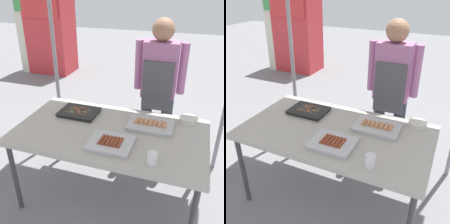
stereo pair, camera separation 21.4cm
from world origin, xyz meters
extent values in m
plane|color=slate|center=(0.00, 0.00, 0.00)|extent=(18.00, 18.00, 0.00)
cube|color=#B7B2A8|center=(0.00, 0.00, 0.73)|extent=(1.60, 0.90, 0.04)
cylinder|color=#3F3F44|center=(-0.74, -0.39, 0.35)|extent=(0.04, 0.04, 0.71)
cylinder|color=#3F3F44|center=(0.74, -0.39, 0.35)|extent=(0.04, 0.04, 0.71)
cylinder|color=#3F3F44|center=(-0.74, 0.39, 0.35)|extent=(0.04, 0.04, 0.71)
cylinder|color=#3F3F44|center=(0.74, 0.39, 0.35)|extent=(0.04, 0.04, 0.71)
cylinder|color=gray|center=(-0.95, 0.80, 1.10)|extent=(0.04, 0.04, 2.20)
cube|color=silver|center=(0.07, -0.20, 0.76)|extent=(0.33, 0.26, 0.02)
cube|color=silver|center=(0.07, -0.20, 0.78)|extent=(0.34, 0.27, 0.01)
cylinder|color=brown|center=(0.00, -0.20, 0.78)|extent=(0.03, 0.13, 0.03)
cylinder|color=brown|center=(0.03, -0.20, 0.78)|extent=(0.03, 0.13, 0.03)
cylinder|color=brown|center=(0.06, -0.20, 0.78)|extent=(0.03, 0.13, 0.03)
cylinder|color=brown|center=(0.09, -0.20, 0.78)|extent=(0.03, 0.13, 0.03)
cylinder|color=brown|center=(0.12, -0.20, 0.78)|extent=(0.03, 0.13, 0.03)
cylinder|color=brown|center=(0.15, -0.20, 0.78)|extent=(0.03, 0.13, 0.03)
cube|color=black|center=(-0.38, 0.19, 0.76)|extent=(0.34, 0.26, 0.02)
cube|color=black|center=(-0.38, 0.19, 0.78)|extent=(0.36, 0.27, 0.01)
cylinder|color=tan|center=(-0.38, 0.14, 0.78)|extent=(0.22, 0.01, 0.01)
cube|color=#B7663D|center=(-0.43, 0.14, 0.78)|extent=(0.02, 0.02, 0.02)
cube|color=#B7663D|center=(-0.35, 0.14, 0.78)|extent=(0.02, 0.02, 0.02)
cylinder|color=tan|center=(-0.38, 0.17, 0.78)|extent=(0.22, 0.01, 0.01)
cube|color=#B7663D|center=(-0.31, 0.17, 0.78)|extent=(0.02, 0.02, 0.02)
cube|color=#B7663D|center=(-0.37, 0.17, 0.78)|extent=(0.02, 0.02, 0.02)
cylinder|color=tan|center=(-0.38, 0.21, 0.78)|extent=(0.22, 0.01, 0.01)
cube|color=#B7663D|center=(-0.40, 0.21, 0.78)|extent=(0.02, 0.02, 0.02)
cube|color=#B7663D|center=(-0.42, 0.21, 0.78)|extent=(0.02, 0.02, 0.02)
cylinder|color=tan|center=(-0.38, 0.25, 0.78)|extent=(0.22, 0.01, 0.01)
cube|color=#B7663D|center=(-0.35, 0.25, 0.78)|extent=(0.02, 0.02, 0.02)
cube|color=#B7663D|center=(-0.34, 0.25, 0.78)|extent=(0.02, 0.02, 0.02)
cube|color=#B7663D|center=(-0.44, 0.25, 0.78)|extent=(0.02, 0.02, 0.02)
cube|color=#B7663D|center=(-0.37, 0.25, 0.78)|extent=(0.02, 0.02, 0.02)
cube|color=silver|center=(0.31, 0.17, 0.76)|extent=(0.37, 0.25, 0.02)
cube|color=silver|center=(0.31, 0.17, 0.78)|extent=(0.38, 0.26, 0.01)
cylinder|color=tan|center=(0.19, 0.17, 0.79)|extent=(0.04, 0.09, 0.04)
cylinder|color=tan|center=(0.23, 0.17, 0.79)|extent=(0.04, 0.09, 0.04)
cylinder|color=tan|center=(0.27, 0.17, 0.79)|extent=(0.04, 0.09, 0.04)
cylinder|color=tan|center=(0.31, 0.17, 0.79)|extent=(0.04, 0.09, 0.04)
cylinder|color=tan|center=(0.35, 0.17, 0.79)|extent=(0.04, 0.09, 0.04)
cylinder|color=tan|center=(0.39, 0.17, 0.79)|extent=(0.04, 0.09, 0.04)
cylinder|color=tan|center=(0.43, 0.17, 0.79)|extent=(0.04, 0.09, 0.04)
cylinder|color=silver|center=(0.61, 0.35, 0.77)|extent=(0.16, 0.16, 0.05)
cylinder|color=white|center=(0.42, -0.33, 0.80)|extent=(0.07, 0.07, 0.09)
cylinder|color=#333842|center=(0.16, 0.75, 0.40)|extent=(0.12, 0.12, 0.80)
cylinder|color=#333842|center=(0.38, 0.75, 0.40)|extent=(0.12, 0.12, 0.80)
cube|color=#B26B9E|center=(0.27, 0.75, 1.08)|extent=(0.34, 0.20, 0.56)
cube|color=#4C4C51|center=(0.27, 0.64, 0.94)|extent=(0.30, 0.02, 0.51)
cylinder|color=#B26B9E|center=(0.05, 0.75, 1.11)|extent=(0.08, 0.08, 0.51)
cylinder|color=#B26B9E|center=(0.49, 0.75, 1.11)|extent=(0.08, 0.08, 0.51)
sphere|color=#9E7256|center=(0.27, 0.75, 1.47)|extent=(0.22, 0.22, 0.22)
cube|color=beige|center=(-2.57, 3.22, 0.93)|extent=(1.08, 0.58, 1.86)
cube|color=#3F994C|center=(-2.57, 2.91, 1.49)|extent=(0.97, 0.03, 0.36)
cube|color=#C63338|center=(-2.48, 3.26, 0.86)|extent=(0.91, 0.65, 1.72)
cube|color=red|center=(-2.48, 2.91, 1.38)|extent=(0.82, 0.03, 0.36)
camera|label=1|loc=(0.61, -1.75, 1.88)|focal=41.29mm
camera|label=2|loc=(0.81, -1.67, 1.88)|focal=41.29mm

